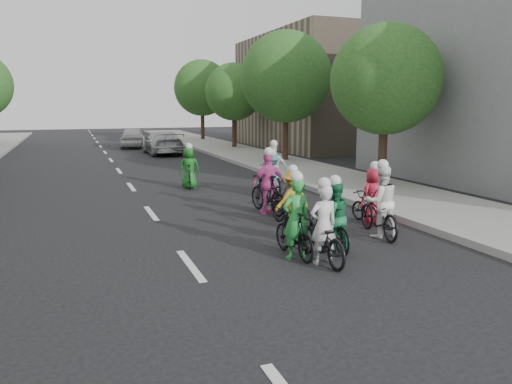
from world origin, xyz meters
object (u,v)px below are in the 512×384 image
cyclist_4 (372,202)px  cyclist_5 (295,228)px  cyclist_6 (379,209)px  cyclist_9 (189,172)px  cyclist_7 (271,179)px  follow_car_lead (162,143)px  cyclist_2 (292,204)px  cyclist_0 (321,235)px  cyclist_1 (333,222)px  follow_car_trail (133,137)px  cyclist_3 (268,189)px  cyclist_8 (273,175)px

cyclist_4 → cyclist_5: (-3.09, -1.93, 0.04)m
cyclist_6 → cyclist_9: cyclist_6 is taller
cyclist_7 → follow_car_lead: cyclist_7 is taller
cyclist_2 → cyclist_6: bearing=127.5°
cyclist_0 → cyclist_7: cyclist_0 is taller
cyclist_1 → cyclist_2: size_ratio=0.85×
cyclist_7 → follow_car_trail: size_ratio=0.38×
cyclist_7 → cyclist_9: cyclist_9 is taller
cyclist_0 → cyclist_3: bearing=-98.8°
cyclist_5 → follow_car_lead: bearing=-96.8°
cyclist_0 → cyclist_8: cyclist_8 is taller
cyclist_2 → cyclist_5: 2.55m
cyclist_0 → follow_car_lead: size_ratio=0.37×
cyclist_6 → cyclist_8: 6.19m
cyclist_1 → cyclist_9: bearing=-81.3°
cyclist_1 → follow_car_trail: 28.32m
cyclist_2 → follow_car_trail: bearing=-96.3°
follow_car_trail → cyclist_7: bearing=103.2°
follow_car_trail → cyclist_6: bearing=103.2°
cyclist_0 → cyclist_1: (0.60, 0.64, 0.05)m
cyclist_1 → cyclist_5: 0.96m
cyclist_0 → follow_car_lead: (0.88, 23.17, 0.16)m
cyclist_3 → cyclist_6: 3.58m
cyclist_2 → cyclist_3: 1.71m
cyclist_3 → cyclist_1: bearing=80.9°
cyclist_0 → cyclist_6: 2.57m
cyclist_2 → cyclist_8: (1.40, 4.67, 0.06)m
cyclist_3 → cyclist_4: (2.07, -2.13, -0.13)m
cyclist_8 → follow_car_lead: bearing=-79.9°
cyclist_3 → cyclist_6: bearing=107.3°
cyclist_0 → cyclist_7: size_ratio=1.12×
cyclist_7 → follow_car_lead: size_ratio=0.33×
cyclist_5 → follow_car_trail: bearing=-93.9°
cyclist_2 → cyclist_3: size_ratio=0.99×
cyclist_4 → cyclist_7: cyclist_4 is taller
cyclist_3 → cyclist_0: bearing=73.5°
cyclist_1 → cyclist_2: bearing=-89.0°
follow_car_lead → follow_car_trail: size_ratio=1.15×
cyclist_4 → cyclist_5: size_ratio=0.93×
cyclist_9 → follow_car_lead: size_ratio=0.34×
cyclist_3 → follow_car_lead: (0.20, 18.63, 0.02)m
cyclist_1 → cyclist_7: bearing=-98.0°
cyclist_1 → cyclist_3: bearing=-89.0°
cyclist_7 → cyclist_1: bearing=88.4°
cyclist_3 → cyclist_6: cyclist_3 is taller
cyclist_6 → cyclist_2: bearing=-35.2°
cyclist_1 → follow_car_trail: (-0.85, 28.31, 0.12)m
cyclist_1 → follow_car_trail: bearing=-86.2°
cyclist_2 → cyclist_1: bearing=80.7°
cyclist_2 → cyclist_5: bearing=58.9°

